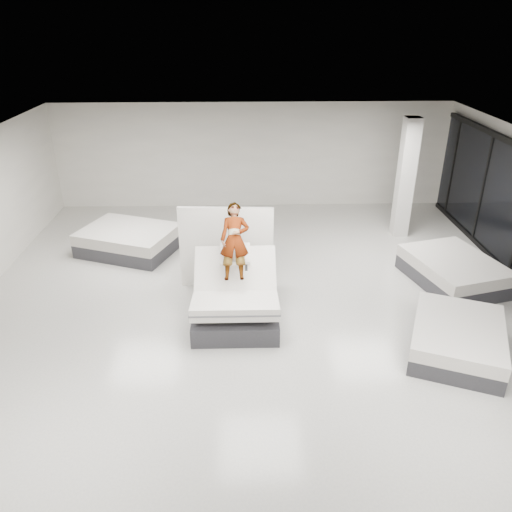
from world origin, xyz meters
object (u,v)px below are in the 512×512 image
divider_panel (226,248)px  column (406,179)px  flat_bed_right_far (453,271)px  flat_bed_right_near (457,339)px  flat_bed_left_far (129,240)px  hero_bed (236,299)px  remote (246,268)px  person (235,252)px

divider_panel → column: 5.47m
flat_bed_right_far → divider_panel: bearing=179.6°
flat_bed_right_near → flat_bed_left_far: size_ratio=0.91×
hero_bed → flat_bed_right_far: (4.91, 1.30, -0.12)m
flat_bed_right_far → remote: bearing=-164.2°
flat_bed_right_far → hero_bed: bearing=-165.2°
column → divider_panel: bearing=-149.6°
remote → flat_bed_left_far: bearing=132.9°
person → remote: 0.45m
hero_bed → flat_bed_right_near: size_ratio=0.89×
flat_bed_right_near → remote: bearing=161.6°
remote → flat_bed_right_near: size_ratio=0.06×
person → column: size_ratio=0.49×
divider_panel → flat_bed_left_far: bearing=147.2°
flat_bed_right_far → column: bearing=98.6°
remote → flat_bed_left_far: remote is taller
flat_bed_left_far → column: (7.24, 0.88, 1.29)m
hero_bed → flat_bed_right_near: hero_bed is taller
person → divider_panel: (-0.20, 1.01, -0.37)m
remote → column: (4.27, 4.11, 0.47)m
flat_bed_left_far → column: 7.41m
flat_bed_left_far → divider_panel: bearing=-36.1°
flat_bed_right_near → flat_bed_left_far: 8.08m
flat_bed_right_near → column: 5.54m
hero_bed → divider_panel: 1.45m
divider_panel → flat_bed_right_near: 4.97m
remote → flat_bed_right_far: (4.69, 1.32, -0.83)m
remote → person: bearing=122.2°
hero_bed → flat_bed_right_far: size_ratio=0.87×
flat_bed_right_far → flat_bed_left_far: bearing=166.0°
flat_bed_left_far → column: bearing=6.9°
flat_bed_right_far → flat_bed_left_far: (-7.66, 1.90, 0.01)m
person → column: bearing=40.1°
divider_panel → flat_bed_right_near: bearing=-28.6°
remote → flat_bed_right_near: bearing=-18.2°
person → flat_bed_right_far: (4.91, 0.97, -1.00)m
column → hero_bed: bearing=-137.7°
flat_bed_right_near → column: size_ratio=0.77×
person → remote: size_ratio=11.18×
flat_bed_right_near → flat_bed_left_far: (-6.73, 4.48, 0.03)m
column → remote: bearing=-136.1°
remote → divider_panel: (-0.42, 1.36, -0.20)m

